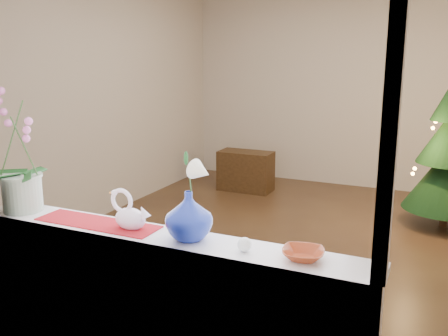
# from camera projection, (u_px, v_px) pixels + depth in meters

# --- Properties ---
(ground) EXTENTS (5.00, 5.00, 0.00)m
(ground) POSITION_uv_depth(u_px,v_px,m) (294.00, 245.00, 4.79)
(ground) COLOR #332015
(ground) RESTS_ON ground
(wall_back) EXTENTS (4.50, 0.10, 2.70)m
(wall_back) POSITION_uv_depth(u_px,v_px,m) (352.00, 88.00, 6.70)
(wall_back) COLOR beige
(wall_back) RESTS_ON ground
(wall_front) EXTENTS (4.50, 0.10, 2.70)m
(wall_front) POSITION_uv_depth(u_px,v_px,m) (140.00, 155.00, 2.28)
(wall_front) COLOR beige
(wall_front) RESTS_ON ground
(wall_left) EXTENTS (0.10, 5.00, 2.70)m
(wall_left) POSITION_uv_depth(u_px,v_px,m) (98.00, 96.00, 5.41)
(wall_left) COLOR beige
(wall_left) RESTS_ON ground
(window_apron) EXTENTS (2.20, 0.08, 0.88)m
(window_apron) POSITION_uv_depth(u_px,v_px,m) (152.00, 329.00, 2.52)
(window_apron) COLOR white
(window_apron) RESTS_ON ground
(windowsill) EXTENTS (2.20, 0.26, 0.04)m
(windowsill) POSITION_uv_depth(u_px,v_px,m) (158.00, 238.00, 2.50)
(windowsill) COLOR white
(windowsill) RESTS_ON window_apron
(window_frame) EXTENTS (2.22, 0.06, 1.60)m
(window_frame) POSITION_uv_depth(u_px,v_px,m) (141.00, 77.00, 2.23)
(window_frame) COLOR white
(window_frame) RESTS_ON windowsill
(runner) EXTENTS (0.70, 0.20, 0.01)m
(runner) POSITION_uv_depth(u_px,v_px,m) (97.00, 223.00, 2.65)
(runner) COLOR maroon
(runner) RESTS_ON windowsill
(orchid_pot) EXTENTS (0.29, 0.29, 0.70)m
(orchid_pot) POSITION_uv_depth(u_px,v_px,m) (18.00, 151.00, 2.79)
(orchid_pot) COLOR beige
(orchid_pot) RESTS_ON windowsill
(swan) EXTENTS (0.25, 0.13, 0.20)m
(swan) POSITION_uv_depth(u_px,v_px,m) (130.00, 211.00, 2.54)
(swan) COLOR white
(swan) RESTS_ON windowsill
(blue_vase) EXTENTS (0.33, 0.33, 0.28)m
(blue_vase) POSITION_uv_depth(u_px,v_px,m) (189.00, 212.00, 2.40)
(blue_vase) COLOR navy
(blue_vase) RESTS_ON windowsill
(lily) EXTENTS (0.15, 0.09, 0.21)m
(lily) POSITION_uv_depth(u_px,v_px,m) (188.00, 163.00, 2.34)
(lily) COLOR white
(lily) RESTS_ON blue_vase
(paperweight) EXTENTS (0.07, 0.07, 0.07)m
(paperweight) POSITION_uv_depth(u_px,v_px,m) (245.00, 244.00, 2.27)
(paperweight) COLOR white
(paperweight) RESTS_ON windowsill
(amber_dish) EXTENTS (0.19, 0.19, 0.04)m
(amber_dish) POSITION_uv_depth(u_px,v_px,m) (303.00, 255.00, 2.19)
(amber_dish) COLOR #923517
(amber_dish) RESTS_ON windowsill
(side_table) EXTENTS (0.71, 0.36, 0.53)m
(side_table) POSITION_uv_depth(u_px,v_px,m) (246.00, 171.00, 6.67)
(side_table) COLOR black
(side_table) RESTS_ON ground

